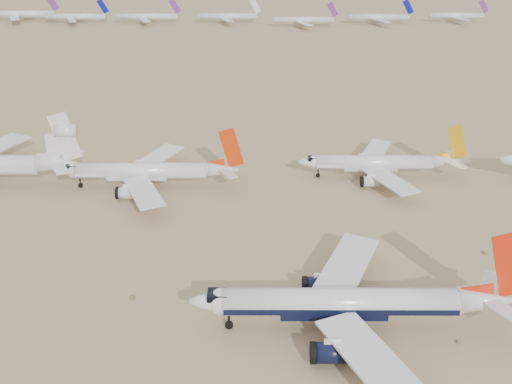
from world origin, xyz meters
TOP-DOWN VIEW (x-y plane):
  - ground at (0.00, 0.00)m, footprint 7000.00×7000.00m
  - main_airliner at (7.87, 5.35)m, footprint 51.92×50.71m
  - row2_gold_tail at (23.82, 71.61)m, footprint 40.75×39.85m
  - row2_orange_tail at (-35.10, 64.71)m, footprint 44.14×43.18m
  - distant_storage_row at (-55.09, 321.21)m, footprint 459.94×60.48m

SIDE VIEW (x-z plane):
  - ground at x=0.00m, z-range 0.00..0.00m
  - row2_gold_tail at x=23.82m, z-range -3.20..11.31m
  - distant_storage_row at x=-55.09m, z-range -3.15..11.76m
  - row2_orange_tail at x=-35.10m, z-range -3.45..12.29m
  - main_airliner at x=7.87m, z-range -4.12..14.20m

